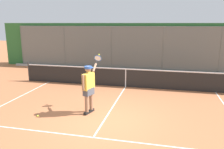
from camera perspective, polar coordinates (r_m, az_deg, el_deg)
The scene contains 6 objects.
ground_plane at distance 7.80m, azimuth -1.98°, elevation -11.46°, with size 60.00×60.00×0.00m, color #B76B42.
court_line_markings at distance 6.47m, azimuth -5.75°, elevation -16.95°, with size 8.73×9.94×0.01m.
fence_backdrop at distance 16.13m, azimuth 6.48°, elevation 7.03°, with size 20.61×1.37×3.22m.
tennis_net at distance 11.58m, azimuth 3.48°, elevation -0.75°, with size 11.22×0.09×1.07m.
tennis_player at distance 8.11m, azimuth -5.91°, elevation -2.76°, with size 0.41×1.44×2.04m.
tennis_ball_near_baseline at distance 8.46m, azimuth -18.29°, elevation -9.91°, with size 0.07×0.07×0.07m, color #D6E042.
Camera 1 is at (-1.88, 6.86, 3.21)m, focal length 36.18 mm.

